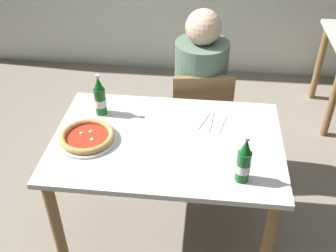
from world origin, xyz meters
TOP-DOWN VIEW (x-y plane):
  - ground_plane at (0.00, 0.00)m, footprint 8.00×8.00m
  - dining_table_main at (0.00, 0.00)m, footprint 1.20×0.80m
  - chair_behind_table at (0.16, 0.61)m, footprint 0.45×0.45m
  - diner_seated at (0.15, 0.66)m, footprint 0.34×0.34m
  - pizza_margherita_near at (-0.41, -0.05)m, footprint 0.31×0.31m
  - beer_bottle_left at (0.38, -0.26)m, footprint 0.07×0.07m
  - beer_bottle_center at (-0.40, 0.20)m, footprint 0.07×0.07m
  - napkin_with_cutlery at (0.20, 0.18)m, footprint 0.22×0.22m

SIDE VIEW (x-z plane):
  - ground_plane at x=0.00m, z-range 0.00..0.00m
  - chair_behind_table at x=0.16m, z-range 0.06..0.91m
  - diner_seated at x=0.15m, z-range -0.02..1.19m
  - dining_table_main at x=0.00m, z-range 0.26..1.01m
  - napkin_with_cutlery at x=0.20m, z-range 0.75..0.76m
  - pizza_margherita_near at x=-0.41m, z-range 0.75..0.79m
  - beer_bottle_left at x=0.38m, z-range 0.73..0.98m
  - beer_bottle_center at x=-0.40m, z-range 0.73..0.98m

